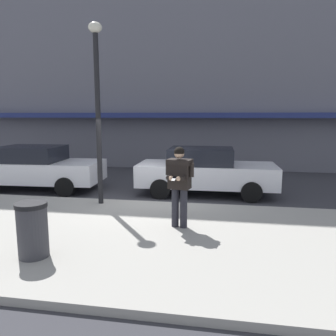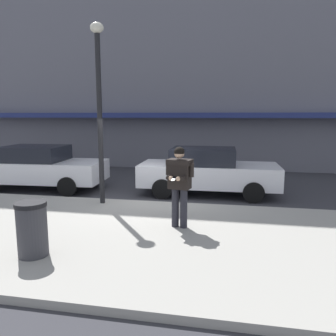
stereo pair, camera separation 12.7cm
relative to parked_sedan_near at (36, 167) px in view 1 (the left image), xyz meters
name	(u,v)px [view 1 (the left image)]	position (x,y,z in m)	size (l,w,h in m)	color
ground_plane	(146,204)	(4.26, -1.19, -0.79)	(80.00, 80.00, 0.00)	#333338
sidewalk	(161,239)	(5.26, -4.04, -0.72)	(32.00, 5.30, 0.14)	#99968E
curb_paint_line	(179,205)	(5.26, -1.14, -0.79)	(28.00, 0.12, 0.01)	silver
storefront_facade	(202,23)	(5.26, 7.30, 6.45)	(28.00, 4.70, 14.51)	slate
parked_sedan_near	(36,167)	(0.00, 0.00, 0.00)	(4.58, 2.10, 1.54)	silver
parked_sedan_mid	(205,171)	(5.92, 0.32, 0.00)	(4.53, 1.98, 1.54)	silver
man_texting_on_phone	(179,178)	(5.56, -3.45, 0.46)	(0.64, 0.63, 1.81)	#23232B
street_lamp_post	(97,95)	(3.10, -1.84, 2.35)	(0.36, 0.36, 4.88)	black
trash_bin	(33,230)	(3.23, -5.41, -0.16)	(0.55, 0.55, 0.98)	#38383D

